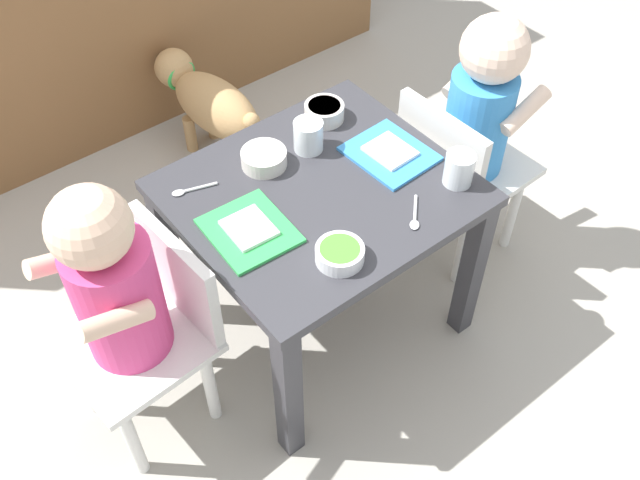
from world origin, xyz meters
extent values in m
plane|color=#9E998E|center=(0.00, 0.00, 0.00)|extent=(7.00, 7.00, 0.00)
cube|color=#333338|center=(0.00, 0.00, 0.45)|extent=(0.60, 0.53, 0.03)
cube|color=#333338|center=(-0.27, -0.24, 0.22)|extent=(0.04, 0.04, 0.44)
cube|color=#333338|center=(0.27, -0.24, 0.22)|extent=(0.04, 0.04, 0.44)
cube|color=#333338|center=(-0.27, 0.24, 0.22)|extent=(0.04, 0.04, 0.44)
cube|color=#333338|center=(0.27, 0.24, 0.22)|extent=(0.04, 0.04, 0.44)
cube|color=silver|center=(-0.47, 0.03, 0.28)|extent=(0.30, 0.30, 0.02)
cube|color=silver|center=(-0.34, 0.04, 0.40)|extent=(0.04, 0.27, 0.22)
cylinder|color=#D83F7F|center=(-0.47, 0.03, 0.43)|extent=(0.17, 0.17, 0.28)
sphere|color=beige|center=(-0.48, 0.03, 0.64)|extent=(0.15, 0.15, 0.15)
cylinder|color=silver|center=(-0.58, 0.12, 0.14)|extent=(0.03, 0.03, 0.27)
cylinder|color=silver|center=(-0.56, -0.08, 0.14)|extent=(0.03, 0.03, 0.27)
cylinder|color=silver|center=(-0.38, 0.13, 0.14)|extent=(0.03, 0.03, 0.27)
cylinder|color=silver|center=(-0.36, -0.07, 0.14)|extent=(0.03, 0.03, 0.27)
cylinder|color=beige|center=(-0.52, 0.12, 0.50)|extent=(0.15, 0.05, 0.09)
cylinder|color=beige|center=(-0.51, -0.07, 0.50)|extent=(0.15, 0.05, 0.09)
cube|color=silver|center=(0.47, -0.02, 0.28)|extent=(0.29, 0.29, 0.02)
cube|color=silver|center=(0.34, -0.03, 0.40)|extent=(0.03, 0.27, 0.22)
cylinder|color=#388CD8|center=(0.47, -0.02, 0.42)|extent=(0.16, 0.16, 0.27)
sphere|color=beige|center=(0.48, -0.02, 0.63)|extent=(0.16, 0.16, 0.16)
cylinder|color=silver|center=(0.57, -0.12, 0.14)|extent=(0.03, 0.03, 0.27)
cylinder|color=silver|center=(0.57, 0.08, 0.14)|extent=(0.03, 0.03, 0.27)
cylinder|color=silver|center=(0.37, -0.12, 0.14)|extent=(0.03, 0.03, 0.27)
cylinder|color=silver|center=(0.37, 0.08, 0.14)|extent=(0.03, 0.03, 0.27)
cylinder|color=beige|center=(0.52, -0.11, 0.49)|extent=(0.15, 0.04, 0.09)
cylinder|color=beige|center=(0.52, 0.07, 0.49)|extent=(0.15, 0.04, 0.09)
ellipsoid|color=tan|center=(0.15, 0.70, 0.20)|extent=(0.19, 0.36, 0.17)
sphere|color=tan|center=(0.13, 0.89, 0.24)|extent=(0.12, 0.12, 0.12)
sphere|color=black|center=(0.12, 0.93, 0.23)|extent=(0.05, 0.05, 0.05)
torus|color=green|center=(0.13, 0.85, 0.22)|extent=(0.10, 0.04, 0.10)
sphere|color=tan|center=(0.17, 0.53, 0.23)|extent=(0.05, 0.05, 0.05)
cylinder|color=tan|center=(0.18, 0.79, 0.06)|extent=(0.04, 0.04, 0.12)
cylinder|color=tan|center=(0.09, 0.78, 0.06)|extent=(0.04, 0.04, 0.12)
cylinder|color=tan|center=(0.21, 0.61, 0.06)|extent=(0.04, 0.04, 0.12)
cylinder|color=tan|center=(0.12, 0.60, 0.06)|extent=(0.04, 0.04, 0.12)
cube|color=green|center=(-0.19, -0.01, 0.47)|extent=(0.17, 0.19, 0.01)
cube|color=white|center=(-0.19, -0.01, 0.48)|extent=(0.09, 0.10, 0.01)
cube|color=#388CD8|center=(0.19, -0.01, 0.47)|extent=(0.17, 0.19, 0.01)
cube|color=white|center=(0.19, -0.01, 0.48)|extent=(0.09, 0.10, 0.01)
cylinder|color=white|center=(0.25, -0.16, 0.50)|extent=(0.06, 0.06, 0.07)
cylinder|color=silver|center=(0.25, -0.16, 0.48)|extent=(0.05, 0.05, 0.03)
cylinder|color=white|center=(0.06, 0.12, 0.50)|extent=(0.07, 0.07, 0.07)
cylinder|color=silver|center=(0.06, 0.12, 0.49)|extent=(0.06, 0.06, 0.05)
cylinder|color=white|center=(-0.09, -0.18, 0.48)|extent=(0.10, 0.10, 0.03)
cylinder|color=#4C8C33|center=(-0.09, -0.18, 0.49)|extent=(0.08, 0.08, 0.01)
cylinder|color=silver|center=(0.16, 0.18, 0.48)|extent=(0.09, 0.09, 0.04)
cylinder|color=#D84C33|center=(0.16, 0.18, 0.50)|extent=(0.08, 0.08, 0.01)
cylinder|color=silver|center=(-0.05, 0.14, 0.48)|extent=(0.10, 0.10, 0.04)
cylinder|color=#4C8C33|center=(-0.05, 0.14, 0.50)|extent=(0.08, 0.08, 0.01)
cylinder|color=silver|center=(-0.20, 0.16, 0.47)|extent=(0.07, 0.03, 0.01)
ellipsoid|color=silver|center=(-0.25, 0.17, 0.47)|extent=(0.03, 0.03, 0.01)
cylinder|color=silver|center=(0.12, -0.17, 0.47)|extent=(0.06, 0.06, 0.01)
ellipsoid|color=silver|center=(0.08, -0.20, 0.47)|extent=(0.03, 0.03, 0.01)
camera|label=1|loc=(-0.70, -0.89, 1.54)|focal=40.99mm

